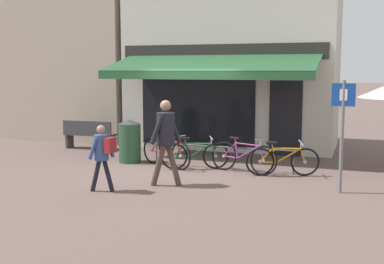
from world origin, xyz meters
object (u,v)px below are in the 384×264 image
object	(u,v)px
bicycle_green	(195,155)
bicycle_orange	(282,161)
litter_bin	(130,141)
bicycle_purple	(243,157)
pedestrian_adult	(166,134)
parking_sign	(342,124)
bicycle_red	(166,152)
pedestrian_child	(103,150)
park_bench	(89,134)

from	to	relation	value
bicycle_green	bicycle_orange	bearing A→B (deg)	-26.05
bicycle_orange	litter_bin	xyz separation A→B (m)	(-4.00, 0.31, 0.21)
bicycle_green	litter_bin	bearing A→B (deg)	146.85
bicycle_purple	litter_bin	distance (m)	3.09
pedestrian_adult	parking_sign	world-z (taller)	parking_sign
bicycle_purple	litter_bin	world-z (taller)	litter_bin
bicycle_red	parking_sign	world-z (taller)	parking_sign
pedestrian_child	parking_sign	bearing A→B (deg)	-155.99
bicycle_green	pedestrian_child	world-z (taller)	pedestrian_child
bicycle_green	pedestrian_adult	bearing A→B (deg)	-115.92
bicycle_orange	pedestrian_child	xyz separation A→B (m)	(-3.12, -2.58, 0.47)
bicycle_red	bicycle_purple	size ratio (longest dim) A/B	0.95
bicycle_red	bicycle_orange	distance (m)	2.90
bicycle_orange	parking_sign	size ratio (longest dim) A/B	0.74
pedestrian_adult	litter_bin	world-z (taller)	pedestrian_adult
pedestrian_adult	litter_bin	bearing A→B (deg)	-44.80
bicycle_purple	bicycle_orange	size ratio (longest dim) A/B	1.06
bicycle_red	pedestrian_child	xyz separation A→B (m)	(-0.22, -2.67, 0.45)
pedestrian_child	bicycle_purple	bearing A→B (deg)	-123.60
bicycle_red	park_bench	xyz separation A→B (m)	(-3.20, 1.64, 0.09)
pedestrian_adult	bicycle_orange	bearing A→B (deg)	-139.04
bicycle_red	pedestrian_adult	size ratio (longest dim) A/B	0.90
bicycle_purple	bicycle_orange	xyz separation A→B (m)	(0.93, -0.09, -0.01)
bicycle_green	parking_sign	distance (m)	3.75
bicycle_red	bicycle_green	distance (m)	0.79
bicycle_green	litter_bin	xyz separation A→B (m)	(-1.89, 0.27, 0.21)
bicycle_purple	parking_sign	xyz separation A→B (m)	(2.24, -1.21, 0.99)
bicycle_green	pedestrian_child	bearing A→B (deg)	-136.03
pedestrian_adult	pedestrian_child	xyz separation A→B (m)	(-0.98, -0.87, -0.26)
pedestrian_adult	parking_sign	bearing A→B (deg)	-167.97
bicycle_purple	park_bench	bearing A→B (deg)	177.14
bicycle_red	pedestrian_adult	xyz separation A→B (m)	(0.76, -1.80, 0.72)
pedestrian_adult	bicycle_green	bearing A→B (deg)	-88.49
bicycle_green	parking_sign	size ratio (longest dim) A/B	0.69
pedestrian_adult	park_bench	world-z (taller)	pedestrian_adult
litter_bin	bicycle_orange	bearing A→B (deg)	-4.41
pedestrian_child	litter_bin	world-z (taller)	pedestrian_child
bicycle_orange	parking_sign	distance (m)	1.99
bicycle_red	pedestrian_adult	world-z (taller)	pedestrian_adult
pedestrian_child	parking_sign	distance (m)	4.69
bicycle_red	pedestrian_adult	distance (m)	2.08
bicycle_orange	pedestrian_adult	distance (m)	2.83
litter_bin	parking_sign	world-z (taller)	parking_sign
bicycle_red	bicycle_green	size ratio (longest dim) A/B	1.07
pedestrian_child	parking_sign	size ratio (longest dim) A/B	0.61
bicycle_green	pedestrian_adult	distance (m)	1.89
bicycle_green	pedestrian_adult	xyz separation A→B (m)	(-0.03, -1.74, 0.74)
pedestrian_adult	park_bench	xyz separation A→B (m)	(-3.96, 3.44, -0.63)
bicycle_red	litter_bin	size ratio (longest dim) A/B	1.45
park_bench	pedestrian_adult	bearing A→B (deg)	-43.25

